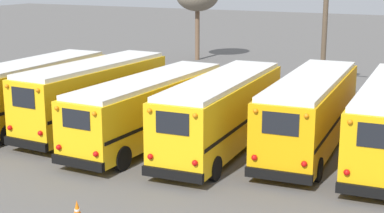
{
  "coord_description": "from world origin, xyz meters",
  "views": [
    {
      "loc": [
        11.36,
        -23.24,
        7.76
      ],
      "look_at": [
        0.0,
        -0.07,
        1.66
      ],
      "focal_mm": 55.0,
      "sensor_mm": 36.0,
      "label": 1
    }
  ],
  "objects_px": {
    "school_bus_3": "(222,111)",
    "traffic_cone": "(77,211)",
    "school_bus_4": "(310,111)",
    "utility_pole": "(325,30)",
    "school_bus_0": "(34,91)",
    "school_bus_1": "(94,94)",
    "school_bus_2": "(150,107)"
  },
  "relations": [
    {
      "from": "school_bus_4",
      "to": "school_bus_1",
      "type": "bearing_deg",
      "value": -171.57
    },
    {
      "from": "school_bus_3",
      "to": "utility_pole",
      "type": "height_order",
      "value": "utility_pole"
    },
    {
      "from": "school_bus_2",
      "to": "school_bus_3",
      "type": "relative_size",
      "value": 1.03
    },
    {
      "from": "school_bus_1",
      "to": "utility_pole",
      "type": "relative_size",
      "value": 1.21
    },
    {
      "from": "school_bus_2",
      "to": "school_bus_4",
      "type": "relative_size",
      "value": 1.01
    },
    {
      "from": "school_bus_0",
      "to": "traffic_cone",
      "type": "relative_size",
      "value": 13.18
    },
    {
      "from": "school_bus_0",
      "to": "school_bus_4",
      "type": "height_order",
      "value": "school_bus_0"
    },
    {
      "from": "school_bus_1",
      "to": "school_bus_3",
      "type": "height_order",
      "value": "school_bus_1"
    },
    {
      "from": "traffic_cone",
      "to": "school_bus_1",
      "type": "bearing_deg",
      "value": 122.2
    },
    {
      "from": "school_bus_0",
      "to": "school_bus_1",
      "type": "bearing_deg",
      "value": 6.83
    },
    {
      "from": "school_bus_3",
      "to": "traffic_cone",
      "type": "distance_m",
      "value": 9.05
    },
    {
      "from": "utility_pole",
      "to": "traffic_cone",
      "type": "xyz_separation_m",
      "value": [
        -2.15,
        -22.28,
        -3.68
      ]
    },
    {
      "from": "school_bus_1",
      "to": "school_bus_3",
      "type": "relative_size",
      "value": 0.93
    },
    {
      "from": "school_bus_3",
      "to": "school_bus_2",
      "type": "bearing_deg",
      "value": -174.37
    },
    {
      "from": "school_bus_4",
      "to": "traffic_cone",
      "type": "bearing_deg",
      "value": -113.0
    },
    {
      "from": "school_bus_0",
      "to": "school_bus_1",
      "type": "xyz_separation_m",
      "value": [
        3.4,
        0.41,
        0.07
      ]
    },
    {
      "from": "school_bus_4",
      "to": "utility_pole",
      "type": "distance_m",
      "value": 12.16
    },
    {
      "from": "school_bus_2",
      "to": "utility_pole",
      "type": "distance_m",
      "value": 14.64
    },
    {
      "from": "school_bus_2",
      "to": "school_bus_3",
      "type": "xyz_separation_m",
      "value": [
        3.4,
        0.33,
        0.1
      ]
    },
    {
      "from": "school_bus_4",
      "to": "utility_pole",
      "type": "xyz_separation_m",
      "value": [
        -2.35,
        11.7,
        2.29
      ]
    },
    {
      "from": "school_bus_0",
      "to": "school_bus_4",
      "type": "relative_size",
      "value": 0.9
    },
    {
      "from": "school_bus_1",
      "to": "traffic_cone",
      "type": "bearing_deg",
      "value": -57.8
    },
    {
      "from": "utility_pole",
      "to": "traffic_cone",
      "type": "relative_size",
      "value": 10.92
    },
    {
      "from": "school_bus_0",
      "to": "school_bus_1",
      "type": "distance_m",
      "value": 3.42
    },
    {
      "from": "school_bus_2",
      "to": "school_bus_4",
      "type": "distance_m",
      "value": 7.1
    },
    {
      "from": "utility_pole",
      "to": "school_bus_4",
      "type": "bearing_deg",
      "value": -78.67
    },
    {
      "from": "school_bus_2",
      "to": "traffic_cone",
      "type": "bearing_deg",
      "value": -74.88
    },
    {
      "from": "school_bus_3",
      "to": "traffic_cone",
      "type": "xyz_separation_m",
      "value": [
        -1.09,
        -8.88,
        -1.38
      ]
    },
    {
      "from": "school_bus_4",
      "to": "utility_pole",
      "type": "height_order",
      "value": "utility_pole"
    },
    {
      "from": "school_bus_0",
      "to": "school_bus_3",
      "type": "distance_m",
      "value": 10.2
    },
    {
      "from": "school_bus_4",
      "to": "utility_pole",
      "type": "relative_size",
      "value": 1.34
    },
    {
      "from": "school_bus_2",
      "to": "utility_pole",
      "type": "height_order",
      "value": "utility_pole"
    }
  ]
}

